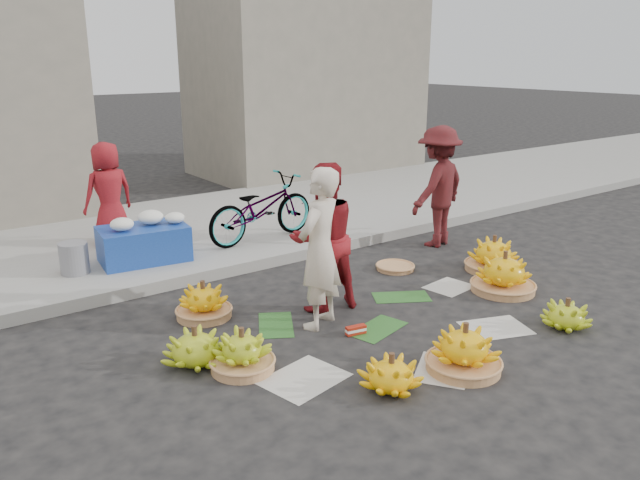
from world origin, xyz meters
TOP-DOWN VIEW (x-y plane):
  - ground at (0.00, 0.00)m, footprint 80.00×80.00m
  - curb at (0.00, 2.20)m, footprint 40.00×0.25m
  - sidewalk at (0.00, 4.30)m, footprint 40.00×4.00m
  - building_right at (4.50, 7.70)m, footprint 5.00×3.00m
  - newspaper_scatter at (0.00, -0.80)m, footprint 3.20×1.80m
  - banana_leaves at (-0.10, 0.20)m, footprint 2.00×1.00m
  - banana_bunch_0 at (-1.65, -0.14)m, footprint 0.60×0.60m
  - banana_bunch_1 at (-0.81, -1.18)m, footprint 0.53×0.53m
  - banana_bunch_2 at (-0.05, -1.30)m, footprint 0.77×0.77m
  - banana_bunch_3 at (1.50, -1.31)m, footprint 0.57×0.57m
  - banana_bunch_4 at (1.82, -0.26)m, footprint 0.75×0.75m
  - banana_bunch_5 at (2.31, 0.29)m, footprint 0.71×0.71m
  - banana_bunch_6 at (-1.94, 0.21)m, footprint 0.74×0.74m
  - banana_bunch_7 at (-1.41, 1.13)m, footprint 0.64×0.64m
  - basket_spare at (1.30, 1.06)m, footprint 0.58×0.58m
  - incense_stack at (-0.37, -0.17)m, footprint 0.22×0.11m
  - vendor_cream at (-0.52, 0.24)m, footprint 0.72×0.62m
  - vendor_red at (-0.23, 0.57)m, footprint 0.84×0.67m
  - man_striped at (2.55, 1.55)m, footprint 1.25×0.90m
  - flower_table at (-1.34, 3.01)m, footprint 1.17×0.81m
  - grey_bucket at (-2.22, 3.03)m, footprint 0.34×0.34m
  - flower_vendor at (-1.41, 4.06)m, footprint 0.76×0.55m
  - bicycle at (0.39, 2.93)m, footprint 0.81×1.84m

SIDE VIEW (x-z plane):
  - ground at x=0.00m, z-range 0.00..0.00m
  - newspaper_scatter at x=0.00m, z-range 0.00..0.01m
  - banana_leaves at x=-0.10m, z-range 0.00..0.01m
  - basket_spare at x=1.30m, z-range 0.00..0.06m
  - incense_stack at x=-0.37m, z-range 0.01..0.09m
  - sidewalk at x=0.00m, z-range 0.00..0.12m
  - curb at x=0.00m, z-range 0.00..0.15m
  - banana_bunch_3 at x=1.50m, z-range -0.02..0.30m
  - banana_bunch_1 at x=-0.81m, z-range -0.02..0.31m
  - banana_bunch_6 at x=-1.94m, z-range -0.02..0.35m
  - banana_bunch_0 at x=-1.65m, z-range -0.03..0.37m
  - banana_bunch_7 at x=-1.41m, z-range -0.03..0.38m
  - banana_bunch_2 at x=-0.05m, z-range -0.03..0.42m
  - banana_bunch_5 at x=2.31m, z-range -0.03..0.45m
  - banana_bunch_4 at x=1.82m, z-range -0.03..0.47m
  - grey_bucket at x=-2.22m, z-range 0.12..0.51m
  - flower_table at x=-1.34m, z-range 0.06..0.70m
  - bicycle at x=0.39m, z-range 0.12..1.06m
  - vendor_red at x=-0.23m, z-range 0.00..1.64m
  - vendor_cream at x=-0.52m, z-range 0.00..1.67m
  - flower_vendor at x=-1.41m, z-range 0.12..1.57m
  - man_striped at x=2.55m, z-range 0.00..1.75m
  - building_right at x=4.50m, z-range 0.00..5.00m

